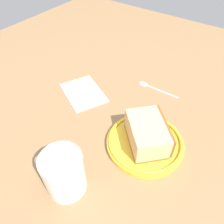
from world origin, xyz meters
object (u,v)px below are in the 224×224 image
(folded_napkin, at_px, (83,92))
(tea_mug, at_px, (63,173))
(cake_slice, at_px, (148,133))
(teaspoon, at_px, (150,86))
(small_plate, at_px, (145,142))

(folded_napkin, bearing_deg, tea_mug, 124.02)
(tea_mug, bearing_deg, cake_slice, -113.84)
(tea_mug, xyz_separation_m, teaspoon, (0.02, -0.38, -0.05))
(small_plate, bearing_deg, teaspoon, -64.77)
(folded_napkin, bearing_deg, teaspoon, -136.07)
(cake_slice, relative_size, tea_mug, 1.29)
(small_plate, relative_size, folded_napkin, 1.30)
(cake_slice, xyz_separation_m, folded_napkin, (0.25, -0.06, -0.04))
(small_plate, height_order, cake_slice, cake_slice)
(cake_slice, distance_m, teaspoon, 0.23)
(tea_mug, height_order, teaspoon, tea_mug)
(teaspoon, bearing_deg, small_plate, 115.23)
(tea_mug, distance_m, folded_napkin, 0.30)
(small_plate, bearing_deg, folded_napkin, -13.77)
(tea_mug, height_order, folded_napkin, tea_mug)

